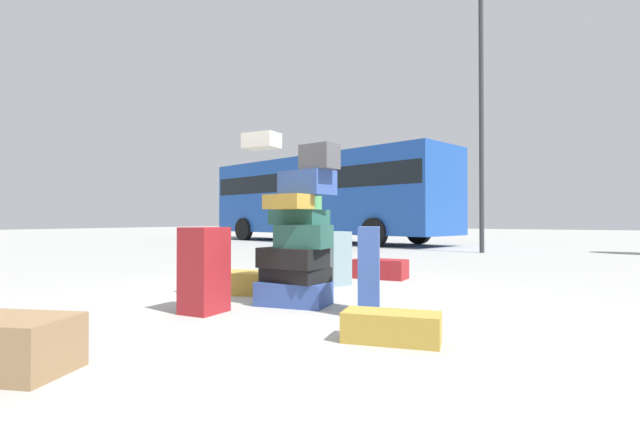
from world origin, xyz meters
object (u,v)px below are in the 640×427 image
suitcase_tan_right_side (238,282)px  person_bearded_onlooker (316,212)px  suitcase_navy_foreground_near (369,270)px  suitcase_tan_foreground_far (391,327)px  suitcase_tower (297,238)px  suitcase_maroon_white_trunk (380,269)px  suitcase_slate_upright_blue (336,258)px  parked_bus (324,194)px  suitcase_maroon_behind_tower (204,270)px  lamp_post (481,80)px  suitcase_brown_left_side (6,345)px

suitcase_tan_right_side → person_bearded_onlooker: (-2.22, 5.36, 0.91)m
suitcase_navy_foreground_near → suitcase_tan_foreground_far: suitcase_navy_foreground_near is taller
suitcase_tower → suitcase_maroon_white_trunk: bearing=93.1°
suitcase_slate_upright_blue → parked_bus: bearing=141.3°
suitcase_maroon_white_trunk → person_bearded_onlooker: person_bearded_onlooker is taller
suitcase_maroon_behind_tower → suitcase_navy_foreground_near: 1.50m
suitcase_maroon_white_trunk → lamp_post: lamp_post is taller
suitcase_slate_upright_blue → person_bearded_onlooker: (-2.89, 4.23, 0.69)m
suitcase_slate_upright_blue → suitcase_brown_left_side: 3.94m
suitcase_maroon_behind_tower → suitcase_maroon_white_trunk: bearing=79.0°
suitcase_tan_foreground_far → parked_bus: 14.46m
suitcase_navy_foreground_near → suitcase_tower: bearing=154.5°
suitcase_maroon_behind_tower → suitcase_tan_foreground_far: size_ratio=1.17×
suitcase_maroon_white_trunk → lamp_post: (0.15, 6.13, 4.29)m
suitcase_slate_upright_blue → suitcase_maroon_white_trunk: suitcase_slate_upright_blue is taller
suitcase_maroon_white_trunk → person_bearded_onlooker: 4.61m
suitcase_tower → lamp_post: bearing=89.9°
suitcase_slate_upright_blue → lamp_post: 8.16m
suitcase_slate_upright_blue → suitcase_brown_left_side: size_ratio=1.00×
lamp_post → suitcase_tan_right_side: bearing=-97.2°
suitcase_navy_foreground_near → lamp_post: (-0.78, 8.52, 4.03)m
suitcase_slate_upright_blue → suitcase_maroon_behind_tower: suitcase_maroon_behind_tower is taller
suitcase_brown_left_side → lamp_post: size_ratio=0.10×
suitcase_tan_foreground_far → parked_bus: parked_bus is taller
suitcase_tan_foreground_far → suitcase_navy_foreground_near: bearing=110.9°
suitcase_tan_right_side → parked_bus: 12.38m
suitcase_maroon_behind_tower → suitcase_brown_left_side: 1.81m
suitcase_brown_left_side → suitcase_tan_foreground_far: size_ratio=1.04×
suitcase_navy_foreground_near → suitcase_tan_foreground_far: 0.98m
person_bearded_onlooker → parked_bus: size_ratio=0.16×
suitcase_tan_foreground_far → lamp_post: bearing=84.8°
suitcase_tan_right_side → suitcase_brown_left_side: bearing=-95.2°
suitcase_slate_upright_blue → suitcase_maroon_behind_tower: bearing=-74.6°
suitcase_navy_foreground_near → person_bearded_onlooker: bearing=102.8°
parked_bus → suitcase_maroon_white_trunk: bearing=-41.7°
suitcase_tower → suitcase_maroon_white_trunk: 2.41m
suitcase_slate_upright_blue → parked_bus: parked_bus is taller
suitcase_maroon_behind_tower → suitcase_slate_upright_blue: bearing=81.3°
suitcase_tan_foreground_far → parked_bus: bearing=109.0°
suitcase_tan_foreground_far → suitcase_tan_right_side: 2.59m
suitcase_tan_foreground_far → suitcase_maroon_white_trunk: suitcase_maroon_white_trunk is taller
suitcase_maroon_white_trunk → lamp_post: bearing=84.5°
suitcase_brown_left_side → suitcase_maroon_white_trunk: suitcase_brown_left_side is taller
parked_bus → lamp_post: size_ratio=1.55×
suitcase_brown_left_side → suitcase_tan_right_side: size_ratio=0.93×
suitcase_slate_upright_blue → suitcase_navy_foreground_near: (1.14, -1.45, 0.05)m
suitcase_navy_foreground_near → parked_bus: (-7.13, 11.36, 1.44)m
suitcase_tan_right_side → lamp_post: bearing=62.3°
suitcase_maroon_behind_tower → suitcase_tower: bearing=51.5°
suitcase_tan_foreground_far → suitcase_maroon_white_trunk: bearing=101.5°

